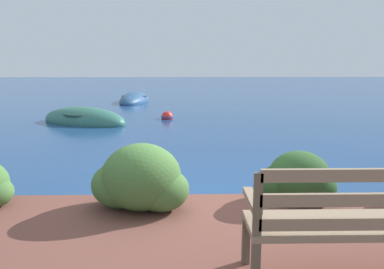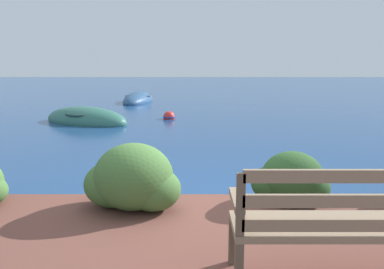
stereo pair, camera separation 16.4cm
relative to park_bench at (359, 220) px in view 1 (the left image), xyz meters
name	(u,v)px [view 1 (the left image)]	position (x,y,z in m)	size (l,w,h in m)	color
ground_plane	(205,211)	(-1.03, 1.89, -0.71)	(80.00, 80.00, 0.00)	navy
park_bench	(359,220)	(0.00, 0.00, 0.00)	(1.65, 0.48, 0.93)	brown
hedge_clump_left	(140,181)	(-1.78, 1.44, -0.16)	(1.10, 0.79, 0.75)	#426B33
hedge_clump_centre	(298,180)	(0.04, 1.62, -0.22)	(0.90, 0.65, 0.61)	#284C23
rowboat_nearest	(84,121)	(-4.36, 8.73, -0.63)	(3.14, 2.35, 0.87)	#336B5B
rowboat_mid	(135,100)	(-3.61, 14.71, -0.64)	(1.47, 3.24, 0.81)	#2D517A
mooring_buoy	(167,117)	(-1.87, 9.51, -0.64)	(0.41, 0.41, 0.38)	red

